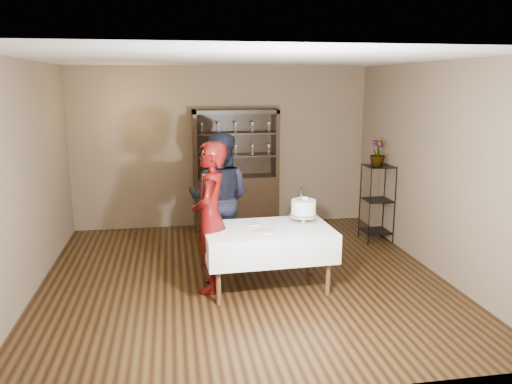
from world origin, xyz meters
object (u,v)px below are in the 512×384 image
(china_hutch, at_px, (236,190))
(man, at_px, (219,199))
(cake, at_px, (303,209))
(cake_table, at_px, (268,242))
(potted_plant, at_px, (378,153))
(woman, at_px, (210,217))
(plant_etagere, at_px, (377,200))

(china_hutch, xyz_separation_m, man, (-0.43, -1.62, 0.23))
(cake, bearing_deg, cake_table, -166.47)
(man, bearing_deg, potted_plant, -149.22)
(woman, xyz_separation_m, cake, (1.13, 0.04, 0.05))
(cake_table, height_order, potted_plant, potted_plant)
(china_hutch, xyz_separation_m, woman, (-0.63, -2.53, 0.23))
(cake_table, bearing_deg, china_hutch, 91.02)
(cake_table, xyz_separation_m, potted_plant, (1.99, 1.52, 0.81))
(cake_table, bearing_deg, plant_etagere, 37.30)
(china_hutch, distance_m, plant_etagere, 2.33)
(cake_table, height_order, man, man)
(woman, bearing_deg, cake, 104.57)
(plant_etagere, height_order, man, man)
(cake, bearing_deg, china_hutch, 101.54)
(man, distance_m, cake, 1.28)
(plant_etagere, xyz_separation_m, cake, (-1.57, -1.44, 0.28))
(plant_etagere, distance_m, man, 2.59)
(woman, bearing_deg, cake_table, 96.48)
(cake_table, bearing_deg, man, 116.03)
(china_hutch, bearing_deg, man, -104.87)
(plant_etagere, height_order, cake, cake)
(plant_etagere, distance_m, potted_plant, 0.74)
(cake_table, height_order, cake, cake)
(cake_table, xyz_separation_m, man, (-0.48, 0.98, 0.32))
(woman, height_order, cake, woman)
(cake_table, distance_m, potted_plant, 2.63)
(cake_table, relative_size, cake, 3.34)
(plant_etagere, bearing_deg, woman, -151.37)
(china_hutch, relative_size, cake_table, 1.30)
(china_hutch, xyz_separation_m, potted_plant, (2.03, -1.08, 0.72))
(man, bearing_deg, plant_etagere, -148.86)
(plant_etagere, relative_size, potted_plant, 3.01)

